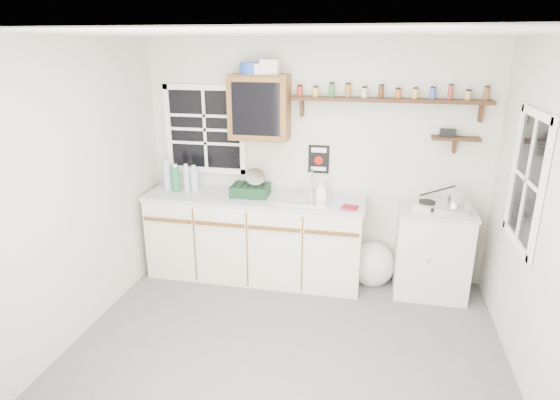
# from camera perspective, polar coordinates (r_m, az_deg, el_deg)

# --- Properties ---
(room) EXTENTS (3.64, 3.24, 2.54)m
(room) POSITION_cam_1_polar(r_m,az_deg,el_deg) (3.47, 0.51, -1.51)
(room) COLOR #5A5A5C
(room) RESTS_ON ground
(main_cabinet) EXTENTS (2.31, 0.63, 0.92)m
(main_cabinet) POSITION_cam_1_polar(r_m,az_deg,el_deg) (5.06, -3.10, -4.48)
(main_cabinet) COLOR beige
(main_cabinet) RESTS_ON floor
(right_cabinet) EXTENTS (0.73, 0.57, 0.91)m
(right_cabinet) POSITION_cam_1_polar(r_m,az_deg,el_deg) (4.97, 18.00, -5.92)
(right_cabinet) COLOR silver
(right_cabinet) RESTS_ON floor
(sink) EXTENTS (0.52, 0.44, 0.29)m
(sink) POSITION_cam_1_polar(r_m,az_deg,el_deg) (4.79, 3.03, 0.20)
(sink) COLOR silver
(sink) RESTS_ON main_cabinet
(upper_cabinet) EXTENTS (0.60, 0.32, 0.65)m
(upper_cabinet) POSITION_cam_1_polar(r_m,az_deg,el_deg) (4.83, -2.53, 11.23)
(upper_cabinet) COLOR brown
(upper_cabinet) RESTS_ON wall_back
(upper_cabinet_clutter) EXTENTS (0.40, 0.24, 0.14)m
(upper_cabinet_clutter) POSITION_cam_1_polar(r_m,az_deg,el_deg) (4.79, -2.67, 15.79)
(upper_cabinet_clutter) COLOR #1941A4
(upper_cabinet_clutter) RESTS_ON upper_cabinet
(spice_shelf) EXTENTS (1.91, 0.18, 0.35)m
(spice_shelf) POSITION_cam_1_polar(r_m,az_deg,el_deg) (4.73, 13.09, 11.94)
(spice_shelf) COLOR black
(spice_shelf) RESTS_ON wall_back
(secondary_shelf) EXTENTS (0.45, 0.16, 0.24)m
(secondary_shelf) POSITION_cam_1_polar(r_m,az_deg,el_deg) (4.85, 20.36, 7.16)
(secondary_shelf) COLOR black
(secondary_shelf) RESTS_ON wall_back
(warning_sign) EXTENTS (0.22, 0.02, 0.30)m
(warning_sign) POSITION_cam_1_polar(r_m,az_deg,el_deg) (4.95, 4.74, 4.97)
(warning_sign) COLOR black
(warning_sign) RESTS_ON wall_back
(window_back) EXTENTS (0.93, 0.03, 0.98)m
(window_back) POSITION_cam_1_polar(r_m,az_deg,el_deg) (5.20, -9.12, 8.48)
(window_back) COLOR black
(window_back) RESTS_ON wall_back
(window_right) EXTENTS (0.03, 0.78, 1.08)m
(window_right) POSITION_cam_1_polar(r_m,az_deg,el_deg) (4.04, 27.96, 2.16)
(window_right) COLOR black
(window_right) RESTS_ON wall_back
(water_bottles) EXTENTS (0.39, 0.13, 0.33)m
(water_bottles) POSITION_cam_1_polar(r_m,az_deg,el_deg) (5.16, -12.14, 2.65)
(water_bottles) COLOR #A8BAC5
(water_bottles) RESTS_ON main_cabinet
(dish_rack) EXTENTS (0.39, 0.30, 0.29)m
(dish_rack) POSITION_cam_1_polar(r_m,az_deg,el_deg) (4.90, -3.46, 1.59)
(dish_rack) COLOR #103219
(dish_rack) RESTS_ON main_cabinet
(soap_bottle) EXTENTS (0.10, 0.10, 0.20)m
(soap_bottle) POSITION_cam_1_polar(r_m,az_deg,el_deg) (4.82, 5.03, 1.38)
(soap_bottle) COLOR white
(soap_bottle) RESTS_ON main_cabinet
(rag) EXTENTS (0.17, 0.15, 0.02)m
(rag) POSITION_cam_1_polar(r_m,az_deg,el_deg) (4.58, 8.49, -0.90)
(rag) COLOR maroon
(rag) RESTS_ON main_cabinet
(hotplate) EXTENTS (0.56, 0.34, 0.08)m
(hotplate) POSITION_cam_1_polar(r_m,az_deg,el_deg) (4.78, 19.03, -0.70)
(hotplate) COLOR silver
(hotplate) RESTS_ON right_cabinet
(saucepan) EXTENTS (0.41, 0.24, 0.18)m
(saucepan) POSITION_cam_1_polar(r_m,az_deg,el_deg) (4.78, 20.61, 0.18)
(saucepan) COLOR silver
(saucepan) RESTS_ON hotplate
(trash_bag) EXTENTS (0.44, 0.40, 0.51)m
(trash_bag) POSITION_cam_1_polar(r_m,az_deg,el_deg) (5.10, 11.20, -7.65)
(trash_bag) COLOR silver
(trash_bag) RESTS_ON floor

